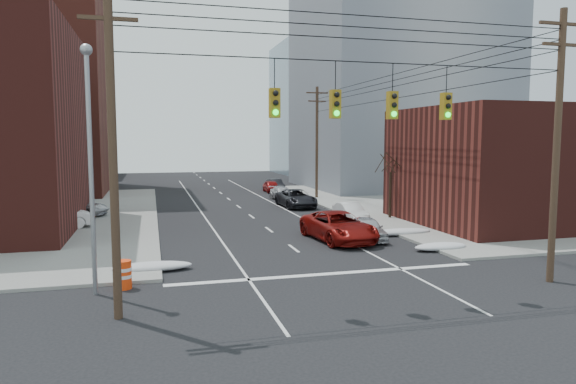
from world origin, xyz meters
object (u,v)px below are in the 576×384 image
lot_car_d (39,202)px  construction_barrel (123,274)px  parked_car_b (350,212)px  lot_car_b (77,207)px  parked_car_e (272,186)px  red_pickup (338,226)px  parked_car_c (296,198)px  parked_car_a (367,229)px  parked_car_d (283,194)px  lot_car_a (55,217)px  parked_car_f (275,185)px

lot_car_d → construction_barrel: 24.70m
parked_car_b → lot_car_b: bearing=160.6°
parked_car_e → construction_barrel: bearing=-111.3°
red_pickup → parked_car_c: size_ratio=1.10×
parked_car_a → parked_car_c: 15.22m
parked_car_a → parked_car_e: 28.17m
parked_car_d → lot_car_b: lot_car_b is taller
parked_car_e → lot_car_a: size_ratio=0.81×
red_pickup → lot_car_b: size_ratio=1.32×
parked_car_a → lot_car_b: size_ratio=0.86×
parked_car_b → lot_car_b: 20.41m
parked_car_b → construction_barrel: bearing=-137.6°
red_pickup → parked_car_a: size_ratio=1.53×
parked_car_b → parked_car_c: size_ratio=0.73×
parked_car_e → red_pickup: bearing=-94.4°
parked_car_b → parked_car_d: 14.09m
lot_car_a → lot_car_d: bearing=2.1°
parked_car_d → lot_car_a: 22.31m
lot_car_a → red_pickup: bearing=-129.4°
lot_car_b → parked_car_e: bearing=-31.9°
lot_car_b → lot_car_a: bearing=-166.7°
parked_car_a → parked_car_e: parked_car_a is taller
red_pickup → lot_car_a: size_ratio=1.30×
red_pickup → parked_car_c: (1.70, 15.00, -0.07)m
parked_car_d → lot_car_d: size_ratio=0.95×
parked_car_e → parked_car_f: (0.66, 1.05, 0.04)m
parked_car_d → parked_car_c: bearing=-96.1°
parked_car_f → lot_car_a: lot_car_a is taller
parked_car_a → parked_car_d: bearing=96.0°
parked_car_b → lot_car_a: 19.85m
parked_car_f → lot_car_b: 24.65m
lot_car_a → construction_barrel: (4.91, -14.63, -0.34)m
lot_car_d → red_pickup: bearing=-139.3°
parked_car_d → parked_car_f: bearing=76.8°
parked_car_a → lot_car_a: 19.86m
lot_car_b → construction_barrel: lot_car_b is taller
parked_car_c → lot_car_d: lot_car_d is taller
parked_car_b → construction_barrel: (-14.90, -13.28, -0.09)m
parked_car_e → lot_car_d: lot_car_d is taller
lot_car_a → parked_car_c: bearing=-82.5°
parked_car_b → parked_car_f: parked_car_f is taller
lot_car_a → construction_barrel: lot_car_a is taller
lot_car_d → parked_car_d: bearing=-88.1°
parked_car_f → lot_car_a: size_ratio=0.89×
parked_car_f → lot_car_d: (-22.31, -12.38, 0.24)m
lot_car_d → construction_barrel: (7.53, -23.53, -0.34)m
parked_car_f → lot_car_a: 28.99m
parked_car_d → construction_barrel: 30.44m
parked_car_a → parked_car_d: parked_car_a is taller
parked_car_c → parked_car_d: size_ratio=1.28×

